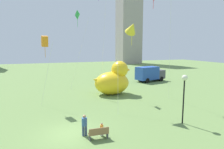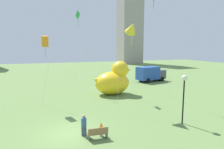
# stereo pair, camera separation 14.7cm
# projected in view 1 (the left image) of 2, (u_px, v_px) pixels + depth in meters

# --- Properties ---
(ground_plane) EXTENTS (140.00, 140.00, 0.00)m
(ground_plane) POSITION_uv_depth(u_px,v_px,m) (70.00, 133.00, 14.88)
(ground_plane) COLOR #678748
(park_bench) EXTENTS (1.48, 0.52, 0.90)m
(park_bench) POSITION_uv_depth(u_px,v_px,m) (99.00, 133.00, 13.83)
(park_bench) COLOR olive
(park_bench) RESTS_ON ground
(person_adult) EXTENTS (0.40, 0.40, 1.62)m
(person_adult) POSITION_uv_depth(u_px,v_px,m) (84.00, 124.00, 14.34)
(person_adult) COLOR #38476B
(person_adult) RESTS_ON ground
(person_child) EXTENTS (0.25, 0.25, 1.02)m
(person_child) POSITION_uv_depth(u_px,v_px,m) (102.00, 129.00, 14.34)
(person_child) COLOR silver
(person_child) RESTS_ON ground
(giant_inflatable_duck) EXTENTS (5.61, 3.60, 4.65)m
(giant_inflatable_duck) POSITION_uv_depth(u_px,v_px,m) (113.00, 80.00, 27.01)
(giant_inflatable_duck) COLOR yellow
(giant_inflatable_duck) RESTS_ON ground
(lamppost) EXTENTS (0.49, 0.49, 4.26)m
(lamppost) POSITION_uv_depth(u_px,v_px,m) (184.00, 85.00, 16.37)
(lamppost) COLOR black
(lamppost) RESTS_ON ground
(box_truck) EXTENTS (6.16, 3.38, 2.85)m
(box_truck) POSITION_uv_depth(u_px,v_px,m) (150.00, 74.00, 37.26)
(box_truck) COLOR #264CA5
(box_truck) RESTS_ON ground
(kite_yellow) EXTENTS (2.33, 2.57, 9.22)m
(kite_yellow) POSITION_uv_depth(u_px,v_px,m) (132.00, 28.00, 19.23)
(kite_yellow) COLOR silver
(kite_yellow) RESTS_ON ground
(kite_orange) EXTENTS (1.55, 1.31, 7.77)m
(kite_orange) POSITION_uv_depth(u_px,v_px,m) (45.00, 42.00, 20.42)
(kite_orange) COLOR silver
(kite_orange) RESTS_ON ground
(kite_green) EXTENTS (2.96, 2.58, 11.77)m
(kite_green) POSITION_uv_depth(u_px,v_px,m) (78.00, 18.00, 27.71)
(kite_green) COLOR silver
(kite_green) RESTS_ON ground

